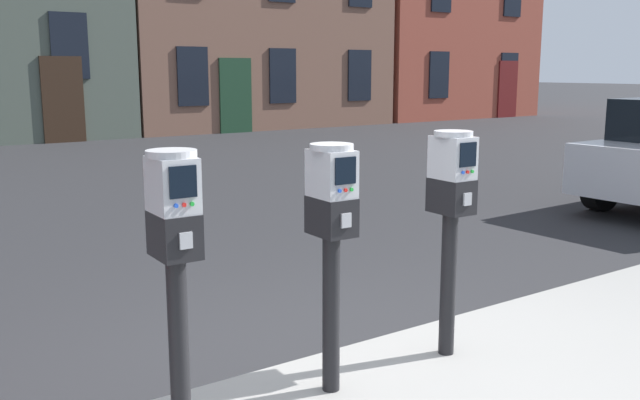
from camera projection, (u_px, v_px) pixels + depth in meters
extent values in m
plane|color=#28282B|center=(360.00, 382.00, 4.04)|extent=(160.00, 160.00, 0.00)
cylinder|color=black|center=(179.00, 349.00, 3.10)|extent=(0.09, 0.09, 0.84)
cube|color=black|center=(174.00, 235.00, 3.00)|extent=(0.18, 0.24, 0.20)
cube|color=#A5A8AD|center=(186.00, 241.00, 2.90)|extent=(0.06, 0.01, 0.07)
cube|color=#B7BABF|center=(173.00, 185.00, 2.96)|extent=(0.18, 0.23, 0.24)
cube|color=black|center=(183.00, 182.00, 2.86)|extent=(0.12, 0.01, 0.13)
cylinder|color=blue|center=(176.00, 206.00, 2.85)|extent=(0.02, 0.01, 0.02)
cylinder|color=red|center=(184.00, 205.00, 2.87)|extent=(0.02, 0.01, 0.02)
cylinder|color=green|center=(192.00, 204.00, 2.89)|extent=(0.02, 0.01, 0.02)
cylinder|color=#B7BABF|center=(171.00, 153.00, 2.93)|extent=(0.22, 0.22, 0.03)
cylinder|color=black|center=(331.00, 314.00, 3.56)|extent=(0.09, 0.09, 0.83)
cube|color=black|center=(331.00, 216.00, 3.47)|extent=(0.18, 0.24, 0.19)
cube|color=#A5A8AD|center=(346.00, 220.00, 3.36)|extent=(0.06, 0.01, 0.07)
cube|color=#B7BABF|center=(332.00, 174.00, 3.43)|extent=(0.18, 0.23, 0.23)
cube|color=black|center=(346.00, 171.00, 3.33)|extent=(0.12, 0.01, 0.13)
cylinder|color=blue|center=(340.00, 191.00, 3.32)|extent=(0.02, 0.01, 0.02)
cylinder|color=red|center=(346.00, 190.00, 3.34)|extent=(0.02, 0.01, 0.02)
cylinder|color=green|center=(352.00, 190.00, 3.36)|extent=(0.02, 0.01, 0.02)
cylinder|color=#B7BABF|center=(332.00, 147.00, 3.40)|extent=(0.22, 0.22, 0.03)
cylinder|color=black|center=(448.00, 284.00, 4.03)|extent=(0.09, 0.09, 0.84)
cube|color=black|center=(451.00, 196.00, 3.93)|extent=(0.18, 0.24, 0.20)
cube|color=#A5A8AD|center=(467.00, 199.00, 3.83)|extent=(0.06, 0.01, 0.07)
cube|color=#B7BABF|center=(453.00, 158.00, 3.89)|extent=(0.18, 0.23, 0.24)
cube|color=black|center=(468.00, 155.00, 3.79)|extent=(0.12, 0.01, 0.13)
cylinder|color=blue|center=(463.00, 173.00, 3.79)|extent=(0.02, 0.01, 0.02)
cylinder|color=red|center=(468.00, 172.00, 3.80)|extent=(0.02, 0.01, 0.02)
cylinder|color=green|center=(472.00, 172.00, 3.82)|extent=(0.02, 0.01, 0.02)
cylinder|color=#B7BABF|center=(453.00, 134.00, 3.87)|extent=(0.22, 0.22, 0.03)
cylinder|color=black|center=(601.00, 185.00, 8.94)|extent=(0.65, 0.24, 0.64)
cube|color=black|center=(70.00, 46.00, 17.00)|extent=(0.90, 0.06, 1.60)
cube|color=black|center=(63.00, 100.00, 17.10)|extent=(1.00, 0.07, 2.10)
cube|color=black|center=(193.00, 76.00, 18.94)|extent=(0.90, 0.06, 1.59)
cube|color=black|center=(283.00, 76.00, 20.55)|extent=(0.90, 0.06, 1.59)
cube|color=black|center=(360.00, 75.00, 22.16)|extent=(0.90, 0.06, 1.59)
cube|color=#193823|center=(236.00, 96.00, 19.77)|extent=(1.00, 0.07, 2.10)
cube|color=black|center=(439.00, 75.00, 24.10)|extent=(0.90, 0.06, 1.59)
cube|color=black|center=(509.00, 74.00, 26.13)|extent=(0.90, 0.06, 1.59)
cube|color=#591414|center=(507.00, 89.00, 26.20)|extent=(1.00, 0.07, 2.10)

